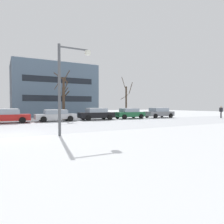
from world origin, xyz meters
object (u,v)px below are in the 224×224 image
Objects in this scene: parked_car_green at (129,113)px; pedestrian_crossing at (221,111)px; parked_car_silver at (56,115)px; parked_car_red at (6,116)px; parked_car_gray at (159,113)px; parked_car_black at (96,114)px; street_lamp at (66,79)px.

pedestrian_crossing reaches higher than parked_car_green.
parked_car_silver is at bearing -179.56° from parked_car_green.
parked_car_red is 15.01m from parked_car_green.
parked_car_silver is 15.01m from parked_car_gray.
parked_car_black reaches higher than parked_car_green.
street_lamp reaches higher than parked_car_red.
street_lamp is at bearing -165.73° from pedestrian_crossing.
parked_car_black reaches higher than parked_car_red.
street_lamp is 11.81m from parked_car_silver.
parked_car_red is 1.04× the size of parked_car_gray.
street_lamp is 1.21× the size of parked_car_gray.
parked_car_gray is at bearing -0.93° from parked_car_silver.
parked_car_gray is (5.00, -0.32, 0.02)m from parked_car_green.
pedestrian_crossing is at bearing -16.30° from parked_car_black.
parked_car_black is at bearing -1.28° from parked_car_silver.
parked_car_red is 27.73m from pedestrian_crossing.
parked_car_black is at bearing 0.13° from parked_car_red.
parked_car_green is (15.01, 0.21, -0.02)m from parked_car_red.
parked_car_black is at bearing 179.24° from parked_car_gray.
street_lamp reaches higher than parked_car_silver.
pedestrian_crossing is at bearing -13.04° from parked_car_silver.
pedestrian_crossing is at bearing -34.10° from parked_car_gray.
parked_car_black is 10.01m from parked_car_gray.
street_lamp is at bearing -146.91° from parked_car_gray.
parked_car_silver is at bearing 79.96° from street_lamp.
pedestrian_crossing is (22.27, -5.16, 0.31)m from parked_car_silver.
pedestrian_crossing is (27.27, -5.02, 0.25)m from parked_car_red.
parked_car_black is (5.00, -0.11, 0.06)m from parked_car_silver.
parked_car_green is (5.00, 0.19, -0.02)m from parked_car_black.
parked_car_silver is at bearing 1.54° from parked_car_red.
parked_car_silver is 2.60× the size of pedestrian_crossing.
parked_car_black is 1.06× the size of parked_car_green.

